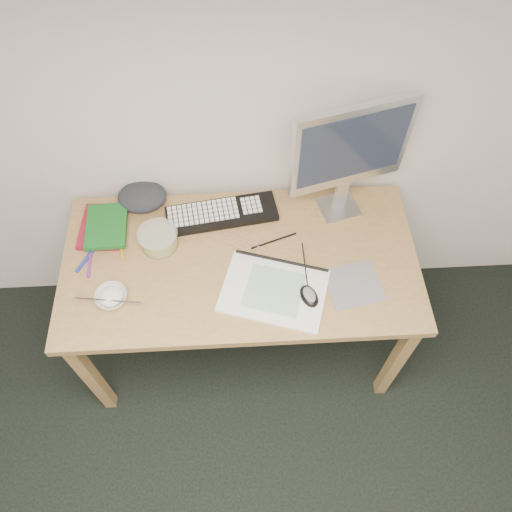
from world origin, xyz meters
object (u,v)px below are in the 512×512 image
at_px(keyboard, 222,214).
at_px(rice_bowl, 112,297).
at_px(desk, 241,271).
at_px(monitor, 350,150).
at_px(sketchpad, 274,291).

bearing_deg(keyboard, rice_bowl, -146.03).
distance_m(desk, monitor, 0.64).
distance_m(desk, rice_bowl, 0.51).
relative_size(keyboard, monitor, 0.85).
relative_size(sketchpad, keyboard, 0.84).
relative_size(monitor, rice_bowl, 4.45).
bearing_deg(monitor, keyboard, 166.95).
distance_m(sketchpad, rice_bowl, 0.60).
bearing_deg(rice_bowl, desk, 17.31).
xyz_separation_m(desk, sketchpad, (0.12, -0.15, 0.09)).
height_order(sketchpad, monitor, monitor).
distance_m(desk, sketchpad, 0.21).
height_order(desk, monitor, monitor).
bearing_deg(desk, monitor, 29.80).
bearing_deg(keyboard, sketchpad, -70.97).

